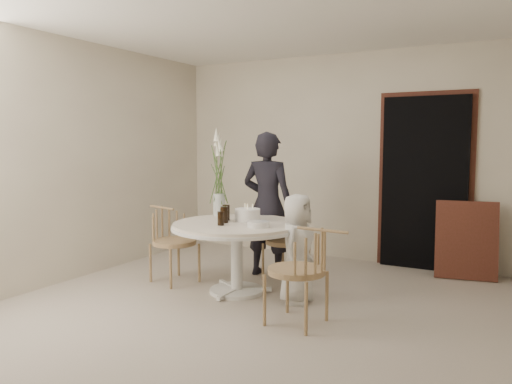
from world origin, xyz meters
The scene contains 18 objects.
ground centered at (0.00, 0.00, 0.00)m, with size 4.50×4.50×0.00m, color #B9AB9E.
room_shell centered at (0.00, 0.00, 1.62)m, with size 4.50×4.50×4.50m.
doorway centered at (1.15, 2.19, 1.05)m, with size 1.00×0.10×2.10m, color black.
door_trim centered at (1.15, 2.23, 1.11)m, with size 1.12×0.03×2.22m, color #5D2920.
table centered at (-0.35, 0.25, 0.62)m, with size 1.33×1.33×0.73m.
picture_frame centered at (1.67, 1.95, 0.44)m, with size 0.67×0.04×0.89m, color #5D2920.
chair_far centered at (-0.08, 1.04, 0.52)m, with size 0.51×0.53×0.81m.
chair_right centered at (0.67, -0.28, 0.55)m, with size 0.54×0.50×0.86m.
chair_left centered at (-1.27, 0.29, 0.54)m, with size 0.57×0.55×0.83m.
girl centered at (-0.38, 1.00, 0.83)m, with size 0.61×0.40×1.67m, color black.
boy centered at (0.32, 0.26, 0.53)m, with size 0.52×0.34×1.06m, color silver.
birthday_cake centered at (-0.32, 0.42, 0.79)m, with size 0.26×0.26×0.18m.
cola_tumbler_a centered at (-0.46, 0.19, 0.81)m, with size 0.08×0.08×0.17m, color black.
cola_tumbler_b centered at (-0.41, 0.04, 0.80)m, with size 0.06×0.06×0.14m, color black.
cola_tumbler_c centered at (-0.53, 0.34, 0.81)m, with size 0.08×0.08×0.16m, color black.
cola_tumbler_d centered at (-0.51, 0.25, 0.80)m, with size 0.06×0.06×0.14m, color black.
plate_stack centered at (-0.04, 0.14, 0.76)m, with size 0.22×0.22×0.05m, color silver.
flower_vase centered at (-0.78, 0.59, 1.17)m, with size 0.13×0.13×0.98m.
Camera 1 is at (2.23, -4.08, 1.56)m, focal length 35.00 mm.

